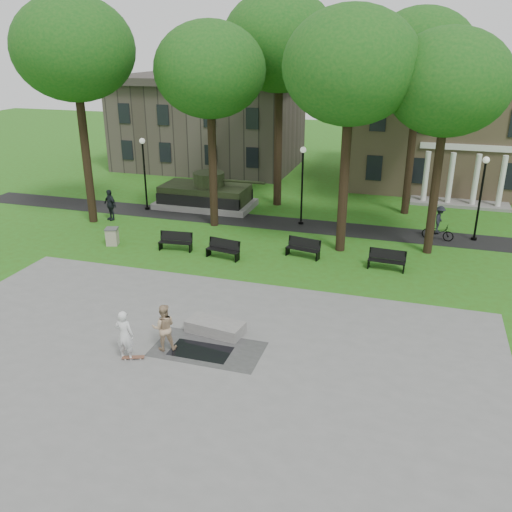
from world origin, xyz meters
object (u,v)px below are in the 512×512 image
at_px(skateboarder, 125,335).
at_px(concrete_block, 215,327).
at_px(cyclist, 439,226).
at_px(park_bench_0, 176,241).
at_px(friend_watching, 164,327).
at_px(trash_bin, 112,236).

bearing_deg(skateboarder, concrete_block, -133.18).
xyz_separation_m(skateboarder, cyclist, (10.54, 16.18, -0.14)).
relative_size(skateboarder, park_bench_0, 1.01).
relative_size(skateboarder, cyclist, 0.94).
bearing_deg(concrete_block, skateboarder, -131.42).
relative_size(friend_watching, cyclist, 0.89).
xyz_separation_m(friend_watching, trash_bin, (-7.61, 9.13, -0.42)).
bearing_deg(park_bench_0, friend_watching, -72.64).
bearing_deg(skateboarder, trash_bin, -58.63).
height_order(skateboarder, friend_watching, skateboarder).
height_order(concrete_block, friend_watching, friend_watching).
bearing_deg(cyclist, concrete_block, 157.97).
bearing_deg(park_bench_0, concrete_block, -61.19).
bearing_deg(cyclist, friend_watching, 157.15).
bearing_deg(trash_bin, skateboarder, -56.87).
bearing_deg(friend_watching, skateboarder, 18.16).
distance_m(skateboarder, cyclist, 19.31).
bearing_deg(skateboarder, cyclist, -124.85).
bearing_deg(friend_watching, cyclist, -147.55).
relative_size(cyclist, park_bench_0, 1.08).
bearing_deg(trash_bin, friend_watching, -50.18).
bearing_deg(friend_watching, concrete_block, -153.66).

